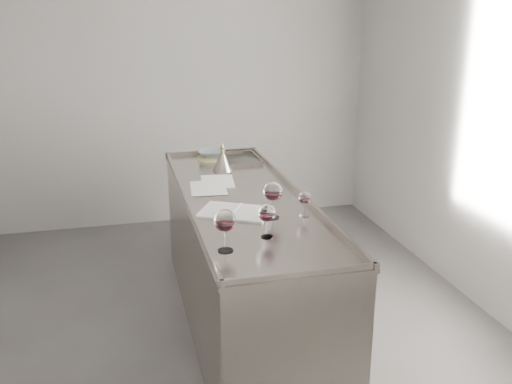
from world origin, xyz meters
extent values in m
cube|color=#4C4947|center=(0.00, 0.00, -0.01)|extent=(4.50, 5.00, 0.02)
cube|color=#A3A19E|center=(0.00, 2.51, 1.40)|extent=(4.50, 0.02, 2.80)
cube|color=gray|center=(0.50, 0.30, 0.46)|extent=(0.75, 2.40, 0.92)
cube|color=gray|center=(0.50, 0.30, 0.93)|extent=(0.77, 2.42, 0.02)
cube|color=gray|center=(0.50, -0.89, 0.96)|extent=(0.77, 0.02, 0.03)
cube|color=gray|center=(0.50, 1.49, 0.96)|extent=(0.77, 0.02, 0.03)
cube|color=gray|center=(0.14, 0.30, 0.96)|extent=(0.02, 2.42, 0.03)
cube|color=gray|center=(0.86, 0.30, 0.96)|extent=(0.02, 2.42, 0.03)
cube|color=#595654|center=(0.68, 1.22, 0.94)|extent=(0.30, 0.38, 0.01)
cylinder|color=white|center=(0.23, -0.52, 0.94)|extent=(0.08, 0.08, 0.00)
cylinder|color=white|center=(0.23, -0.52, 1.00)|extent=(0.01, 0.01, 0.11)
ellipsoid|color=white|center=(0.22, -0.52, 1.10)|extent=(0.11, 0.11, 0.12)
cylinder|color=#34070A|center=(0.23, -0.52, 1.08)|extent=(0.08, 0.08, 0.03)
cylinder|color=white|center=(0.47, -0.39, 0.94)|extent=(0.07, 0.07, 0.00)
cylinder|color=white|center=(0.47, -0.39, 0.99)|extent=(0.01, 0.01, 0.09)
ellipsoid|color=white|center=(0.47, -0.39, 1.08)|extent=(0.10, 0.10, 0.10)
cylinder|color=#3D0812|center=(0.47, -0.39, 1.06)|extent=(0.07, 0.07, 0.02)
cylinder|color=white|center=(0.58, -0.12, 0.94)|extent=(0.08, 0.08, 0.00)
cylinder|color=white|center=(0.58, -0.12, 1.00)|extent=(0.01, 0.01, 0.11)
ellipsoid|color=white|center=(0.58, -0.12, 1.10)|extent=(0.11, 0.11, 0.12)
cylinder|color=#38070C|center=(0.58, -0.12, 1.08)|extent=(0.08, 0.08, 0.03)
cylinder|color=white|center=(0.78, -0.13, 0.94)|extent=(0.06, 0.06, 0.00)
cylinder|color=white|center=(0.78, -0.13, 0.98)|extent=(0.01, 0.01, 0.07)
ellipsoid|color=white|center=(0.78, -0.13, 1.05)|extent=(0.07, 0.07, 0.08)
cylinder|color=#390710|center=(0.78, -0.13, 1.03)|extent=(0.05, 0.05, 0.02)
cube|color=silver|center=(0.30, 0.07, 0.95)|extent=(0.31, 0.34, 0.01)
cube|color=silver|center=(0.48, -0.03, 0.95)|extent=(0.31, 0.34, 0.01)
cylinder|color=white|center=(0.39, 0.02, 0.95)|extent=(0.15, 0.25, 0.01)
cube|color=silver|center=(0.40, 0.68, 0.94)|extent=(0.27, 0.35, 0.00)
cube|color=silver|center=(0.31, 0.54, 0.94)|extent=(0.27, 0.36, 0.00)
cylinder|color=#CDC884|center=(0.47, 1.31, 0.95)|extent=(0.24, 0.24, 0.02)
imported|color=gray|center=(0.47, 1.31, 0.99)|extent=(0.27, 0.27, 0.05)
cone|color=gray|center=(0.49, 0.95, 1.01)|extent=(0.15, 0.15, 0.13)
cylinder|color=gray|center=(0.49, 0.95, 1.09)|extent=(0.03, 0.03, 0.03)
cylinder|color=#A4772D|center=(0.49, 0.95, 1.11)|extent=(0.04, 0.04, 0.02)
cone|color=gray|center=(0.49, 0.95, 1.14)|extent=(0.03, 0.03, 0.04)
camera|label=1|loc=(-0.27, -3.11, 2.10)|focal=40.00mm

